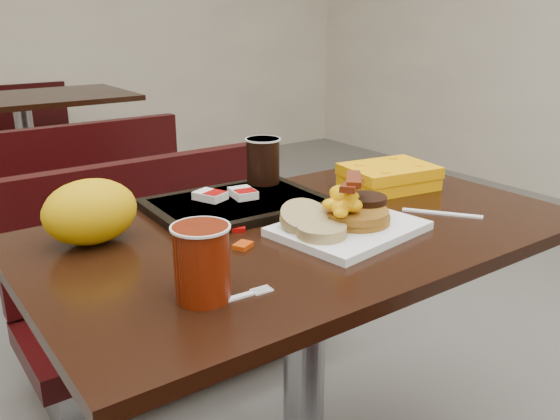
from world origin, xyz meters
TOP-DOWN VIEW (x-y plane):
  - table_near at (0.00, 0.00)m, footprint 1.20×0.70m
  - bench_near_n at (0.00, 0.70)m, footprint 1.00×0.46m
  - table_far at (0.00, 2.60)m, footprint 1.20×0.70m
  - bench_far_s at (0.00, 1.90)m, footprint 1.00×0.46m
  - bench_far_n at (0.00, 3.30)m, footprint 1.00×0.46m
  - platter at (0.05, -0.08)m, footprint 0.33×0.27m
  - pancake_stack at (0.08, -0.08)m, footprint 0.18×0.18m
  - sausage_patty at (0.12, -0.06)m, footprint 0.11×0.11m
  - scrambled_eggs at (0.04, -0.07)m, footprint 0.12×0.12m
  - bacon_strips at (0.06, -0.08)m, footprint 0.18×0.16m
  - muffin_bottom at (-0.04, -0.10)m, footprint 0.13×0.13m
  - muffin_top at (-0.04, -0.04)m, footprint 0.13×0.13m
  - coffee_cup_near at (-0.35, -0.17)m, footprint 0.09×0.09m
  - fork at (-0.32, -0.20)m, footprint 0.13×0.03m
  - knife at (0.31, -0.12)m, footprint 0.12×0.16m
  - condiment_syrup at (-0.18, -0.02)m, footprint 0.05×0.04m
  - condiment_ketchup at (-0.14, 0.07)m, footprint 0.05×0.04m
  - tray at (-0.05, 0.20)m, footprint 0.42×0.31m
  - hashbrown_sleeve_left at (-0.10, 0.25)m, footprint 0.08×0.09m
  - hashbrown_sleeve_right at (-0.03, 0.22)m, footprint 0.06×0.08m
  - coffee_cup_far at (0.08, 0.29)m, footprint 0.11×0.11m
  - clamshell at (0.37, 0.11)m, footprint 0.26×0.21m
  - paper_bag at (-0.41, 0.18)m, footprint 0.23×0.20m

SIDE VIEW (x-z plane):
  - bench_near_n at x=0.00m, z-range 0.00..0.72m
  - bench_far_s at x=0.00m, z-range 0.00..0.72m
  - bench_far_n at x=0.00m, z-range 0.00..0.72m
  - table_near at x=0.00m, z-range 0.00..0.75m
  - table_far at x=0.00m, z-range 0.00..0.75m
  - fork at x=-0.32m, z-range 0.75..0.75m
  - knife at x=0.31m, z-range 0.75..0.75m
  - condiment_syrup at x=-0.18m, z-range 0.75..0.76m
  - condiment_ketchup at x=-0.14m, z-range 0.75..0.76m
  - platter at x=0.05m, z-range 0.75..0.77m
  - tray at x=-0.05m, z-range 0.75..0.77m
  - hashbrown_sleeve_left at x=-0.10m, z-range 0.77..0.79m
  - hashbrown_sleeve_right at x=-0.03m, z-range 0.77..0.79m
  - muffin_bottom at x=-0.04m, z-range 0.77..0.79m
  - clamshell at x=0.37m, z-range 0.75..0.81m
  - pancake_stack at x=0.08m, z-range 0.77..0.80m
  - muffin_top at x=-0.04m, z-range 0.76..0.82m
  - sausage_patty at x=0.12m, z-range 0.80..0.81m
  - coffee_cup_near at x=-0.35m, z-range 0.75..0.88m
  - paper_bag at x=-0.41m, z-range 0.75..0.88m
  - scrambled_eggs at x=0.04m, z-range 0.80..0.85m
  - coffee_cup_far at x=0.08m, z-range 0.77..0.89m
  - bacon_strips at x=0.06m, z-range 0.85..0.87m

